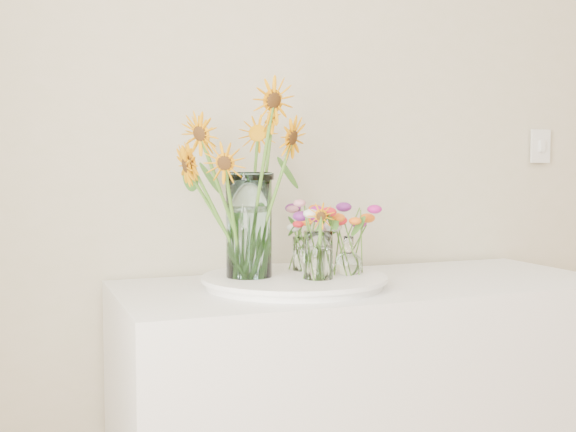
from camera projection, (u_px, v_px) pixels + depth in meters
The scene contains 9 objects.
tray at pixel (294, 282), 1.96m from camera, with size 0.48×0.48×0.03m, color white.
mason_jar at pixel (249, 226), 1.94m from camera, with size 0.12×0.12×0.29m, color silver.
sunflower_bouquet at pixel (249, 180), 1.93m from camera, with size 0.67×0.67×0.53m, color orange, non-canonical shape.
small_vase_a at pixel (318, 256), 1.90m from camera, with size 0.08×0.08×0.13m, color white.
wildflower_posy_a at pixel (318, 239), 1.90m from camera, with size 0.17×0.17×0.22m, color orange, non-canonical shape.
small_vase_b at pixel (349, 256), 1.99m from camera, with size 0.08×0.08×0.11m, color white, non-canonical shape.
wildflower_posy_b at pixel (349, 240), 1.98m from camera, with size 0.23×0.23×0.20m, color orange, non-canonical shape.
small_vase_c at pixel (303, 254), 2.06m from camera, with size 0.06×0.06×0.10m, color white.
wildflower_posy_c at pixel (303, 239), 2.06m from camera, with size 0.18×0.18×0.19m, color orange, non-canonical shape.
Camera 1 is at (-1.42, 0.12, 1.23)m, focal length 45.00 mm.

